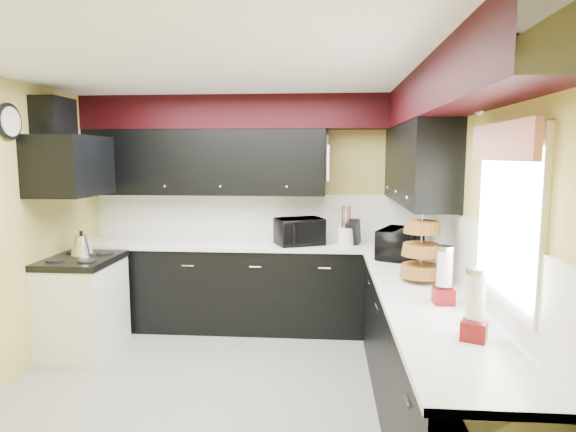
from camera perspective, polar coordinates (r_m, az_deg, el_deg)
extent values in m
plane|color=gray|center=(4.09, -7.89, -20.21)|extent=(3.60, 3.60, 0.00)
cube|color=#E0C666|center=(5.43, -4.06, 0.58)|extent=(3.60, 0.06, 2.50)
cube|color=#E0C666|center=(3.73, 19.92, -2.92)|extent=(0.06, 3.60, 2.50)
cube|color=white|center=(3.68, -8.59, 16.87)|extent=(3.60, 3.60, 0.06)
cube|color=black|center=(5.30, -4.47, -8.42)|extent=(3.60, 0.60, 0.90)
cube|color=black|center=(3.61, 15.86, -16.40)|extent=(0.60, 3.00, 0.90)
cube|color=white|center=(5.19, -4.52, -3.42)|extent=(3.62, 0.64, 0.04)
cube|color=white|center=(3.45, 16.14, -9.21)|extent=(0.64, 3.02, 0.04)
cube|color=white|center=(5.43, -4.07, -0.06)|extent=(3.60, 0.02, 0.50)
cube|color=white|center=(3.74, 19.73, -3.82)|extent=(0.02, 3.60, 0.50)
cube|color=black|center=(5.32, -9.76, 6.29)|extent=(2.60, 0.35, 0.70)
cube|color=black|center=(4.51, 15.04, 5.99)|extent=(0.35, 1.80, 0.70)
cube|color=black|center=(5.24, -4.47, 12.11)|extent=(3.60, 0.36, 0.35)
cube|color=black|center=(3.48, 18.57, 14.22)|extent=(0.36, 3.24, 0.35)
cube|color=white|center=(5.08, -23.10, -9.93)|extent=(0.60, 0.75, 0.86)
cube|color=black|center=(4.97, -23.36, -4.84)|extent=(0.62, 0.77, 0.06)
cube|color=black|center=(4.89, -24.41, 5.44)|extent=(0.50, 0.78, 0.55)
cube|color=black|center=(4.97, -26.00, 10.23)|extent=(0.24, 0.40, 0.40)
cube|color=red|center=(2.79, 24.06, 8.06)|extent=(0.04, 0.88, 0.20)
cube|color=white|center=(4.84, 4.81, 6.29)|extent=(0.03, 0.26, 0.35)
imported|color=black|center=(5.07, 1.41, -1.83)|extent=(0.60, 0.55, 0.28)
imported|color=black|center=(4.52, 13.18, -3.20)|extent=(0.50, 0.58, 0.27)
cylinder|color=white|center=(5.08, 6.85, -2.40)|extent=(0.18, 0.18, 0.18)
cube|color=black|center=(5.11, 7.74, -1.96)|extent=(0.16, 0.19, 0.25)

